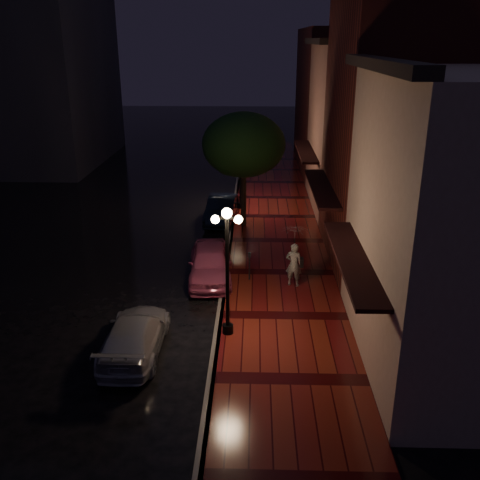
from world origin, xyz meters
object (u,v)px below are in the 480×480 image
(street_tree, at_px, (244,147))
(pink_car, at_px, (210,263))
(navy_car, at_px, (222,209))
(silver_car, at_px, (135,335))
(woman_with_umbrella, at_px, (295,247))
(streetlamp_near, at_px, (227,265))
(parking_meter, at_px, (249,263))
(streetlamp_far, at_px, (240,166))

(street_tree, relative_size, pink_car, 1.37)
(navy_car, height_order, silver_car, navy_car)
(woman_with_umbrella, bearing_deg, streetlamp_near, 73.59)
(silver_car, height_order, parking_meter, parking_meter)
(streetlamp_far, height_order, silver_car, streetlamp_far)
(streetlamp_near, distance_m, parking_meter, 4.60)
(streetlamp_far, xyz_separation_m, pink_car, (-0.95, -9.49, -1.88))
(street_tree, xyz_separation_m, parking_meter, (0.39, -6.78, -3.38))
(pink_car, distance_m, navy_car, 7.46)
(streetlamp_far, bearing_deg, streetlamp_near, -90.00)
(streetlamp_far, distance_m, woman_with_umbrella, 10.57)
(pink_car, distance_m, silver_car, 5.87)
(street_tree, distance_m, pink_car, 7.47)
(street_tree, xyz_separation_m, pink_car, (-1.21, -6.48, -3.52))
(pink_car, xyz_separation_m, woman_with_umbrella, (3.34, -0.78, 1.05))
(streetlamp_far, relative_size, woman_with_umbrella, 1.75)
(silver_car, xyz_separation_m, parking_meter, (3.50, 5.25, 0.24))
(streetlamp_far, height_order, woman_with_umbrella, streetlamp_far)
(streetlamp_far, height_order, parking_meter, streetlamp_far)
(streetlamp_near, bearing_deg, streetlamp_far, 90.00)
(pink_car, bearing_deg, silver_car, -113.17)
(pink_car, height_order, woman_with_umbrella, woman_with_umbrella)
(woman_with_umbrella, relative_size, parking_meter, 2.10)
(navy_car, relative_size, silver_car, 0.96)
(street_tree, distance_m, parking_meter, 7.59)
(navy_car, xyz_separation_m, woman_with_umbrella, (3.34, -8.24, 1.10))
(streetlamp_far, xyz_separation_m, street_tree, (0.26, -3.01, 1.64))
(navy_car, bearing_deg, parking_meter, -74.27)
(streetlamp_near, distance_m, silver_car, 3.62)
(street_tree, bearing_deg, parking_meter, -86.70)
(pink_car, xyz_separation_m, navy_car, (0.00, 7.46, -0.04))
(streetlamp_far, relative_size, pink_car, 1.01)
(pink_car, bearing_deg, streetlamp_far, 80.01)
(streetlamp_near, xyz_separation_m, pink_car, (-0.95, 4.51, -1.88))
(silver_car, bearing_deg, woman_with_umbrella, -137.68)
(streetlamp_near, relative_size, parking_meter, 3.67)
(streetlamp_near, height_order, navy_car, streetlamp_near)
(streetlamp_far, bearing_deg, pink_car, -95.72)
(streetlamp_near, relative_size, streetlamp_far, 1.00)
(woman_with_umbrella, distance_m, parking_meter, 2.02)
(pink_car, relative_size, woman_with_umbrella, 1.73)
(streetlamp_near, xyz_separation_m, silver_car, (-2.85, -1.04, -1.98))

